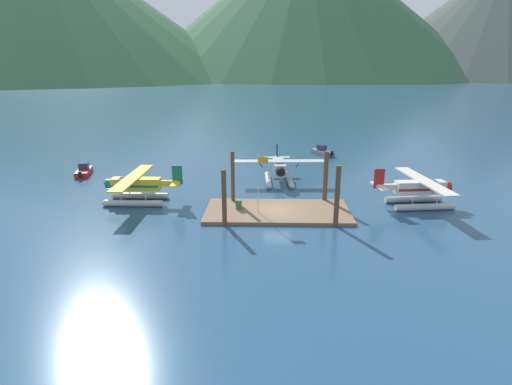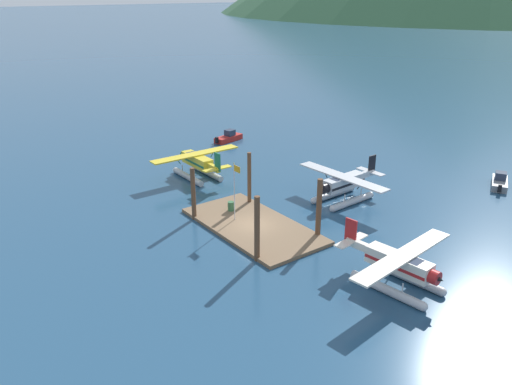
{
  "view_description": "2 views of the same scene",
  "coord_description": "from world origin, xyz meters",
  "px_view_note": "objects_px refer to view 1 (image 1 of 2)",
  "views": [
    {
      "loc": [
        -1.02,
        -37.01,
        13.18
      ],
      "look_at": [
        -2.04,
        1.27,
        1.59
      ],
      "focal_mm": 29.41,
      "sensor_mm": 36.0,
      "label": 1
    },
    {
      "loc": [
        32.95,
        -24.31,
        19.64
      ],
      "look_at": [
        -2.47,
        2.17,
        1.99
      ],
      "focal_mm": 36.19,
      "sensor_mm": 36.0,
      "label": 2
    }
  ],
  "objects_px": {
    "seaplane_silver_bow_centre": "(279,169)",
    "seaplane_cream_stbd_fwd": "(420,191)",
    "boat_red_open_west": "(84,171)",
    "flagpole": "(260,177)",
    "fuel_drum": "(239,205)",
    "seaplane_yellow_port_fwd": "(136,187)",
    "boat_grey_open_north": "(322,152)"
  },
  "relations": [
    {
      "from": "flagpole",
      "to": "boat_red_open_west",
      "type": "bearing_deg",
      "value": 147.24
    },
    {
      "from": "seaplane_silver_bow_centre",
      "to": "seaplane_cream_stbd_fwd",
      "type": "bearing_deg",
      "value": -31.94
    },
    {
      "from": "seaplane_cream_stbd_fwd",
      "to": "fuel_drum",
      "type": "bearing_deg",
      "value": -172.83
    },
    {
      "from": "seaplane_cream_stbd_fwd",
      "to": "boat_red_open_west",
      "type": "height_order",
      "value": "seaplane_cream_stbd_fwd"
    },
    {
      "from": "fuel_drum",
      "to": "seaplane_silver_bow_centre",
      "type": "height_order",
      "value": "seaplane_silver_bow_centre"
    },
    {
      "from": "flagpole",
      "to": "boat_grey_open_north",
      "type": "distance_m",
      "value": 29.3
    },
    {
      "from": "seaplane_cream_stbd_fwd",
      "to": "boat_red_open_west",
      "type": "xyz_separation_m",
      "value": [
        -37.94,
        11.42,
        -1.09
      ]
    },
    {
      "from": "fuel_drum",
      "to": "seaplane_yellow_port_fwd",
      "type": "xyz_separation_m",
      "value": [
        -10.39,
        2.6,
        0.84
      ]
    },
    {
      "from": "fuel_drum",
      "to": "seaplane_silver_bow_centre",
      "type": "distance_m",
      "value": 11.35
    },
    {
      "from": "seaplane_yellow_port_fwd",
      "to": "boat_red_open_west",
      "type": "xyz_separation_m",
      "value": [
        -10.08,
        11.01,
        -1.09
      ]
    },
    {
      "from": "fuel_drum",
      "to": "seaplane_yellow_port_fwd",
      "type": "distance_m",
      "value": 10.75
    },
    {
      "from": "seaplane_silver_bow_centre",
      "to": "seaplane_cream_stbd_fwd",
      "type": "height_order",
      "value": "same"
    },
    {
      "from": "seaplane_silver_bow_centre",
      "to": "flagpole",
      "type": "bearing_deg",
      "value": -100.32
    },
    {
      "from": "flagpole",
      "to": "fuel_drum",
      "type": "relative_size",
      "value": 6.07
    },
    {
      "from": "boat_grey_open_north",
      "to": "seaplane_yellow_port_fwd",
      "type": "bearing_deg",
      "value": -131.62
    },
    {
      "from": "fuel_drum",
      "to": "seaplane_silver_bow_centre",
      "type": "xyz_separation_m",
      "value": [
        4.03,
        10.57,
        0.84
      ]
    },
    {
      "from": "seaplane_yellow_port_fwd",
      "to": "boat_red_open_west",
      "type": "height_order",
      "value": "seaplane_yellow_port_fwd"
    },
    {
      "from": "boat_red_open_west",
      "to": "seaplane_silver_bow_centre",
      "type": "bearing_deg",
      "value": -7.07
    },
    {
      "from": "seaplane_silver_bow_centre",
      "to": "seaplane_cream_stbd_fwd",
      "type": "distance_m",
      "value": 15.83
    },
    {
      "from": "seaplane_cream_stbd_fwd",
      "to": "boat_grey_open_north",
      "type": "height_order",
      "value": "seaplane_cream_stbd_fwd"
    },
    {
      "from": "boat_grey_open_north",
      "to": "seaplane_silver_bow_centre",
      "type": "bearing_deg",
      "value": -113.58
    },
    {
      "from": "boat_grey_open_north",
      "to": "boat_red_open_west",
      "type": "height_order",
      "value": "same"
    },
    {
      "from": "fuel_drum",
      "to": "boat_grey_open_north",
      "type": "height_order",
      "value": "boat_grey_open_north"
    },
    {
      "from": "fuel_drum",
      "to": "seaplane_yellow_port_fwd",
      "type": "bearing_deg",
      "value": 165.95
    },
    {
      "from": "flagpole",
      "to": "seaplane_yellow_port_fwd",
      "type": "bearing_deg",
      "value": 164.52
    },
    {
      "from": "fuel_drum",
      "to": "seaplane_cream_stbd_fwd",
      "type": "xyz_separation_m",
      "value": [
        17.47,
        2.2,
        0.84
      ]
    },
    {
      "from": "flagpole",
      "to": "seaplane_silver_bow_centre",
      "type": "xyz_separation_m",
      "value": [
        2.07,
        11.39,
        -2.09
      ]
    },
    {
      "from": "boat_red_open_west",
      "to": "seaplane_cream_stbd_fwd",
      "type": "bearing_deg",
      "value": -16.74
    },
    {
      "from": "seaplane_yellow_port_fwd",
      "to": "seaplane_cream_stbd_fwd",
      "type": "relative_size",
      "value": 0.99
    },
    {
      "from": "fuel_drum",
      "to": "boat_grey_open_north",
      "type": "bearing_deg",
      "value": 67.47
    },
    {
      "from": "seaplane_silver_bow_centre",
      "to": "boat_red_open_west",
      "type": "bearing_deg",
      "value": 172.93
    },
    {
      "from": "boat_grey_open_north",
      "to": "boat_red_open_west",
      "type": "xyz_separation_m",
      "value": [
        -31.6,
        -13.22,
        0.0
      ]
    }
  ]
}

